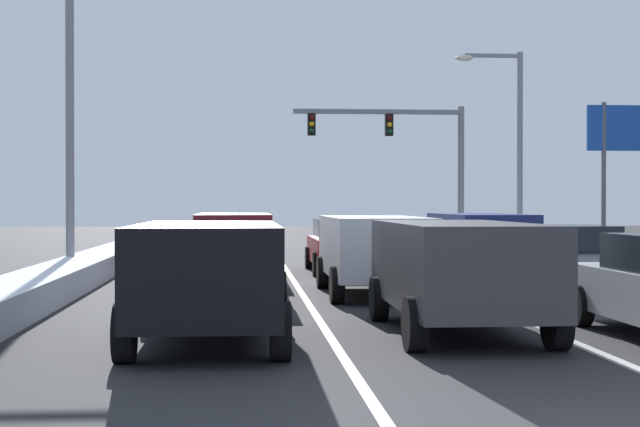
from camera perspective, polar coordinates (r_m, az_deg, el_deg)
name	(u,v)px	position (r m, az deg, el deg)	size (l,w,h in m)	color
ground_plane	(377,291)	(21.58, 3.39, -4.60)	(120.00, 120.00, 0.00)	#28282B
lane_stripe_between_right_lane_and_center_lane	(424,279)	(25.26, 6.13, -3.83)	(0.14, 38.02, 0.01)	silver
lane_stripe_between_center_lane_and_left_lane	(293,279)	(24.85, -1.61, -3.90)	(0.14, 38.02, 0.01)	silver
snow_bank_right_shoulder	(623,267)	(26.73, 17.39, -3.05)	(1.57, 38.02, 0.53)	white
snow_bank_left_shoulder	(82,270)	(25.13, -13.79, -3.22)	(1.27, 38.02, 0.57)	white
sedan_gray_right_lane_second	(563,261)	(20.50, 14.07, -2.75)	(2.00, 4.50, 1.51)	slate
suv_navy_right_lane_third	(480,238)	(26.36, 9.38, -1.44)	(2.16, 4.90, 1.67)	navy
suv_charcoal_center_lane_nearest	(458,266)	(14.65, 8.12, -3.09)	(2.16, 4.90, 1.67)	#38383D
suv_white_center_lane_second	(374,247)	(20.66, 3.19, -2.01)	(2.16, 4.90, 1.67)	silver
sedan_red_center_lane_third	(344,245)	(27.39, 1.44, -1.89)	(2.00, 4.50, 1.51)	maroon
suv_black_left_lane_nearest	(208,270)	(13.72, -6.60, -3.34)	(2.16, 4.90, 1.67)	black
sedan_tan_left_lane_second	(234,262)	(19.93, -5.08, -2.83)	(2.00, 4.50, 1.51)	#937F60
suv_maroon_left_lane_third	(234,238)	(26.38, -5.08, -1.44)	(2.16, 4.90, 1.67)	maroon
traffic_light_gantry	(409,145)	(42.71, 5.23, 4.02)	(7.54, 0.47, 6.20)	slate
street_lamp_right_far	(510,132)	(38.36, 11.13, 4.70)	(2.66, 0.36, 7.81)	gray
street_lamp_left_mid	(85,99)	(26.09, -13.67, 6.55)	(2.66, 0.36, 7.74)	gray
roadside_sign_right	(631,145)	(35.90, 17.83, 3.88)	(3.20, 0.16, 5.50)	#59595B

